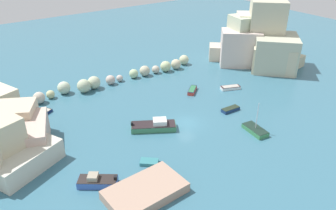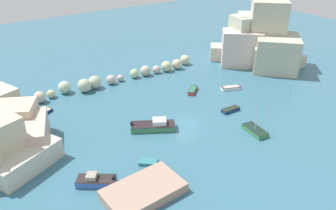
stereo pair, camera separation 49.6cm
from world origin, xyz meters
name	(u,v)px [view 1 (the left image)]	position (x,y,z in m)	size (l,w,h in m)	color
cove_water	(186,123)	(0.00, 0.00, 0.00)	(160.00, 160.00, 0.00)	#386B80
cliff_headland_right	(260,44)	(28.56, 11.17, 4.41)	(15.99, 20.24, 13.67)	beige
rock_breakwater	(117,77)	(-1.61, 19.79, 1.06)	(35.78, 4.15, 2.47)	#BAB59D
stone_dock	(145,191)	(-13.49, -9.86, 0.58)	(8.83, 5.26, 1.17)	tan
moored_boat_0	(230,87)	(14.33, 5.01, 0.30)	(3.89, 2.58, 0.58)	white
moored_boat_1	(255,130)	(6.75, -7.87, 0.37)	(2.38, 4.24, 4.83)	#3C8450
moored_boat_2	(97,181)	(-17.19, -5.17, 0.55)	(4.76, 4.13, 1.51)	#3B60B5
moored_boat_3	(192,90)	(7.70, 8.15, 0.34)	(3.42, 3.13, 0.64)	#C23B30
moored_boat_4	(149,162)	(-10.07, -5.24, 0.23)	(2.64, 2.54, 0.47)	teal
moored_boat_5	(44,113)	(-17.19, 15.39, 0.25)	(2.96, 2.38, 0.48)	navy
moored_boat_6	(230,109)	(8.34, -1.10, 0.29)	(3.20, 1.31, 0.58)	navy
moored_boat_7	(154,126)	(-5.03, 1.31, 0.60)	(6.90, 5.36, 1.67)	#3E7E54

